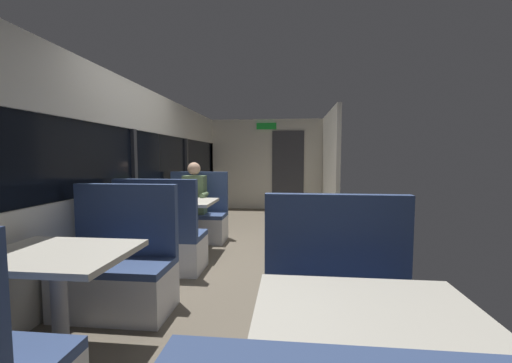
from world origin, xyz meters
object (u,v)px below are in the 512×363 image
(dining_table_near_window, at_px, (58,267))
(dining_table_mid_window, at_px, (182,208))
(bench_mid_window_facing_entry, at_px, (197,220))
(dining_table_front_aisle, at_px, (368,336))
(bench_near_window_facing_entry, at_px, (118,274))
(bench_mid_window_facing_end, at_px, (162,244))
(seated_passenger, at_px, (195,208))
(bench_front_aisle_facing_entry, at_px, (339,321))

(dining_table_near_window, distance_m, dining_table_mid_window, 2.37)
(bench_mid_window_facing_entry, distance_m, dining_table_front_aisle, 4.09)
(dining_table_near_window, height_order, bench_mid_window_facing_entry, bench_mid_window_facing_entry)
(bench_near_window_facing_entry, relative_size, bench_mid_window_facing_end, 1.00)
(dining_table_near_window, bearing_deg, bench_mid_window_facing_end, 90.00)
(dining_table_near_window, xyz_separation_m, dining_table_mid_window, (0.00, 2.37, 0.00))
(dining_table_near_window, height_order, bench_near_window_facing_entry, bench_near_window_facing_entry)
(bench_mid_window_facing_end, height_order, seated_passenger, seated_passenger)
(dining_table_front_aisle, xyz_separation_m, seated_passenger, (-1.79, 3.59, -0.10))
(dining_table_near_window, xyz_separation_m, seated_passenger, (0.00, 2.99, -0.10))
(dining_table_near_window, distance_m, dining_table_front_aisle, 1.89)
(dining_table_front_aisle, height_order, bench_front_aisle_facing_entry, bench_front_aisle_facing_entry)
(bench_mid_window_facing_end, height_order, bench_front_aisle_facing_entry, same)
(dining_table_mid_window, xyz_separation_m, dining_table_front_aisle, (1.79, -2.97, 0.00))
(dining_table_mid_window, xyz_separation_m, seated_passenger, (0.00, 0.63, -0.10))
(bench_near_window_facing_entry, bearing_deg, dining_table_mid_window, 90.00)
(dining_table_near_window, height_order, seated_passenger, seated_passenger)
(seated_passenger, bearing_deg, bench_near_window_facing_entry, -90.00)
(bench_mid_window_facing_end, xyz_separation_m, bench_mid_window_facing_entry, (0.00, 1.40, 0.00))
(dining_table_mid_window, height_order, bench_mid_window_facing_entry, bench_mid_window_facing_entry)
(dining_table_near_window, relative_size, seated_passenger, 0.71)
(bench_mid_window_facing_entry, bearing_deg, bench_mid_window_facing_end, -90.00)
(dining_table_mid_window, height_order, bench_front_aisle_facing_entry, bench_front_aisle_facing_entry)
(dining_table_front_aisle, bearing_deg, bench_front_aisle_facing_entry, 90.00)
(dining_table_near_window, bearing_deg, dining_table_front_aisle, -18.53)
(dining_table_mid_window, bearing_deg, seated_passenger, 90.00)
(bench_front_aisle_facing_entry, bearing_deg, dining_table_near_window, -176.82)
(bench_mid_window_facing_entry, bearing_deg, dining_table_near_window, -90.00)
(dining_table_front_aisle, bearing_deg, bench_mid_window_facing_entry, 116.02)
(dining_table_front_aisle, bearing_deg, bench_near_window_facing_entry, 144.02)
(dining_table_near_window, xyz_separation_m, bench_near_window_facing_entry, (0.00, 0.70, -0.31))
(dining_table_mid_window, relative_size, bench_mid_window_facing_end, 0.82)
(seated_passenger, bearing_deg, bench_mid_window_facing_entry, 90.00)
(bench_near_window_facing_entry, relative_size, bench_mid_window_facing_entry, 1.00)
(bench_mid_window_facing_entry, height_order, bench_front_aisle_facing_entry, same)
(dining_table_near_window, distance_m, seated_passenger, 3.00)
(bench_near_window_facing_entry, height_order, dining_table_mid_window, bench_near_window_facing_entry)
(dining_table_near_window, relative_size, dining_table_front_aisle, 1.00)
(bench_mid_window_facing_entry, distance_m, bench_front_aisle_facing_entry, 3.47)
(bench_near_window_facing_entry, relative_size, dining_table_front_aisle, 1.22)
(bench_near_window_facing_entry, xyz_separation_m, bench_mid_window_facing_end, (0.00, 0.97, 0.00))
(dining_table_near_window, relative_size, bench_near_window_facing_entry, 0.82)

